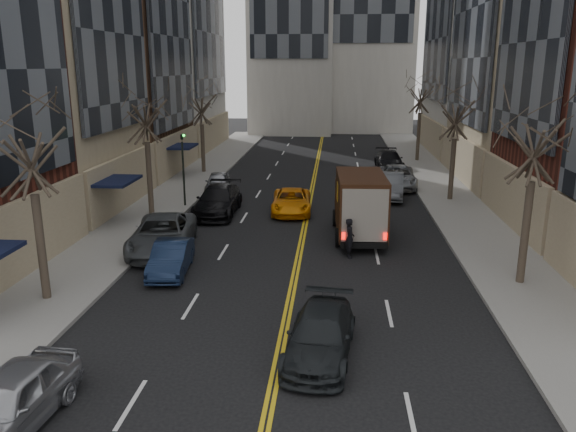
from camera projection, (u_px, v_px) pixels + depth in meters
name	position (u px, v px, depth m)	size (l,w,h in m)	color
sidewalk_left	(181.00, 188.00, 38.68)	(4.00, 66.00, 0.15)	slate
sidewalk_right	(447.00, 193.00, 37.23)	(4.00, 66.00, 0.15)	slate
tree_lf_near	(27.00, 129.00, 18.77)	(3.20, 3.20, 8.41)	#382D23
tree_lf_mid	(144.00, 98.00, 30.23)	(3.20, 3.20, 8.91)	#382D23
tree_lf_far	(201.00, 96.00, 42.88)	(3.20, 3.20, 8.12)	#382D23
tree_rt_near	(538.00, 118.00, 20.19)	(3.20, 3.20, 8.71)	#382D23
tree_rt_mid	(457.00, 102.00, 33.73)	(3.20, 3.20, 8.32)	#382D23
tree_rt_far	(422.00, 84.00, 48.01)	(3.20, 3.20, 9.11)	#382D23
traffic_signal	(183.00, 161.00, 33.02)	(0.29, 0.26, 4.70)	black
ups_truck	(360.00, 205.00, 27.56)	(2.63, 6.02, 3.25)	black
observer_sedan	(320.00, 335.00, 16.41)	(2.31, 4.69, 1.31)	black
taxi	(291.00, 201.00, 32.50)	(2.19, 4.75, 1.32)	orange
pedestrian	(350.00, 238.00, 24.80)	(0.65, 0.43, 1.79)	black
parked_lf_a	(9.00, 402.00, 13.04)	(1.72, 4.27, 1.46)	#A6A8AE
parked_lf_b	(171.00, 258.00, 23.00)	(1.37, 3.94, 1.30)	#101C34
parked_lf_c	(162.00, 234.00, 25.72)	(2.64, 5.72, 1.59)	#474A4E
parked_lf_d	(218.00, 201.00, 32.10)	(2.22, 5.45, 1.58)	black
parked_lf_e	(218.00, 182.00, 37.77)	(1.55, 3.84, 1.31)	#94959B
parked_rt_a	(390.00, 186.00, 36.05)	(1.67, 4.78, 1.57)	#4D5054
parked_rt_b	(397.00, 177.00, 39.13)	(2.50, 5.42, 1.51)	#989B9F
parked_rt_c	(389.00, 160.00, 46.10)	(2.08, 5.11, 1.48)	black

